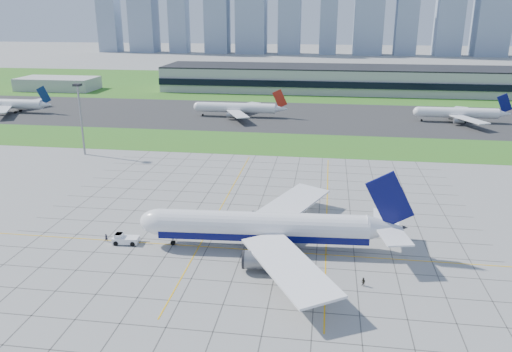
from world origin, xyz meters
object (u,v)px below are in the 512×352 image
(light_mast, at_px, (80,110))
(pushback_tug, at_px, (125,239))
(airliner, at_px, (265,227))
(distant_jet_0, at_px, (13,104))
(distant_jet_1, at_px, (238,108))
(distant_jet_2, at_px, (459,113))
(crew_far, at_px, (363,282))
(crew_near, at_px, (106,238))

(light_mast, distance_m, pushback_tug, 81.75)
(airliner, relative_size, distant_jet_0, 1.41)
(distant_jet_1, bearing_deg, distant_jet_2, 1.27)
(airliner, distance_m, crew_far, 24.75)
(pushback_tug, bearing_deg, light_mast, 118.90)
(airliner, height_order, distant_jet_2, airliner)
(pushback_tug, relative_size, distant_jet_0, 0.20)
(distant_jet_0, bearing_deg, pushback_tug, -49.77)
(distant_jet_2, bearing_deg, light_mast, -152.53)
(airliner, bearing_deg, crew_far, -36.03)
(crew_near, xyz_separation_m, crew_far, (56.58, -11.38, -0.05))
(crew_near, height_order, distant_jet_0, distant_jet_0)
(airliner, distance_m, crew_near, 36.31)
(pushback_tug, xyz_separation_m, distant_jet_1, (0.21, 142.49, 3.44))
(distant_jet_1, distance_m, distant_jet_2, 104.84)
(distant_jet_2, bearing_deg, distant_jet_1, -178.73)
(distant_jet_0, distance_m, distant_jet_2, 220.98)
(crew_near, relative_size, distant_jet_0, 0.04)
(pushback_tug, distance_m, distant_jet_1, 142.53)
(pushback_tug, height_order, distant_jet_2, distant_jet_2)
(light_mast, height_order, crew_near, light_mast)
(crew_near, relative_size, distant_jet_1, 0.04)
(light_mast, distance_m, distant_jet_2, 167.26)
(crew_far, xyz_separation_m, distant_jet_2, (52.90, 155.94, 3.60))
(pushback_tug, xyz_separation_m, crew_near, (-4.46, 0.26, -0.11))
(light_mast, height_order, crew_far, light_mast)
(pushback_tug, distance_m, distant_jet_0, 179.35)
(light_mast, bearing_deg, pushback_tug, -57.62)
(airliner, distance_m, distant_jet_0, 199.80)
(distant_jet_0, bearing_deg, distant_jet_2, 2.05)
(crew_far, bearing_deg, crew_near, -144.27)
(distant_jet_0, bearing_deg, light_mast, -43.49)
(distant_jet_0, relative_size, distant_jet_1, 0.96)
(light_mast, bearing_deg, distant_jet_0, 136.51)
(distant_jet_1, xyz_separation_m, distant_jet_2, (104.81, 2.33, -0.00))
(crew_far, distance_m, distant_jet_2, 164.71)
(airliner, xyz_separation_m, distant_jet_1, (-31.36, 140.50, -0.62))
(light_mast, xyz_separation_m, airliner, (74.59, -65.85, -11.07))
(pushback_tug, relative_size, crew_near, 4.56)
(crew_near, bearing_deg, crew_far, -58.44)
(airliner, relative_size, distant_jet_1, 1.35)
(crew_far, height_order, distant_jet_0, distant_jet_0)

